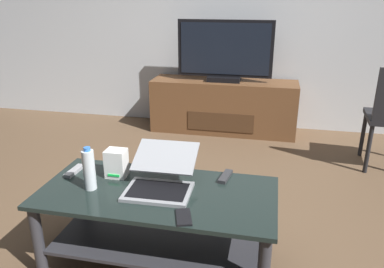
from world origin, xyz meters
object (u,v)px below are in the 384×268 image
object	(u,v)px
coffee_table	(158,213)
television	(225,52)
tv_remote	(74,171)
laptop	(161,177)
router_box	(116,163)
soundbar_remote	(225,176)
cell_phone	(184,217)
media_cabinet	(223,106)
water_bottle_near	(89,169)

from	to	relation	value
coffee_table	television	xyz separation A→B (m)	(0.05, 2.25, 0.56)
tv_remote	coffee_table	bearing A→B (deg)	-7.96
laptop	router_box	xyz separation A→B (m)	(-0.29, 0.07, 0.02)
coffee_table	router_box	bearing A→B (deg)	157.10
tv_remote	soundbar_remote	size ratio (longest dim) A/B	1.00
cell_phone	tv_remote	xyz separation A→B (m)	(-0.74, 0.33, 0.01)
router_box	laptop	bearing A→B (deg)	-13.85
router_box	tv_remote	distance (m)	0.28
router_box	media_cabinet	bearing A→B (deg)	81.34
coffee_table	media_cabinet	world-z (taller)	media_cabinet
coffee_table	laptop	distance (m)	0.21
tv_remote	television	bearing A→B (deg)	77.83
water_bottle_near	tv_remote	size ratio (longest dim) A/B	1.51
coffee_table	water_bottle_near	bearing A→B (deg)	-171.76
router_box	water_bottle_near	bearing A→B (deg)	-115.49
router_box	tv_remote	size ratio (longest dim) A/B	1.02
cell_phone	tv_remote	size ratio (longest dim) A/B	0.88
media_cabinet	router_box	bearing A→B (deg)	-98.66
media_cabinet	television	bearing A→B (deg)	-90.00
cell_phone	router_box	bearing A→B (deg)	126.64
router_box	tv_remote	bearing A→B (deg)	-178.18
media_cabinet	laptop	bearing A→B (deg)	-91.05
coffee_table	router_box	size ratio (longest dim) A/B	7.74
television	soundbar_remote	xyz separation A→B (m)	(0.29, -2.03, -0.41)
laptop	router_box	bearing A→B (deg)	166.15
media_cabinet	cell_phone	world-z (taller)	media_cabinet
media_cabinet	laptop	xyz separation A→B (m)	(-0.04, -2.23, 0.23)
media_cabinet	laptop	world-z (taller)	laptop
coffee_table	tv_remote	xyz separation A→B (m)	(-0.55, 0.11, 0.15)
laptop	router_box	world-z (taller)	laptop
media_cabinet	television	distance (m)	0.59
water_bottle_near	media_cabinet	bearing A→B (deg)	80.02
laptop	cell_phone	world-z (taller)	laptop
router_box	soundbar_remote	size ratio (longest dim) A/B	1.02
router_box	water_bottle_near	xyz separation A→B (m)	(-0.08, -0.17, 0.03)
media_cabinet	soundbar_remote	world-z (taller)	media_cabinet
coffee_table	laptop	world-z (taller)	laptop
media_cabinet	soundbar_remote	distance (m)	2.07
router_box	cell_phone	distance (m)	0.59
router_box	television	bearing A→B (deg)	81.25
water_bottle_near	tv_remote	bearing A→B (deg)	139.16
television	cell_phone	size ratio (longest dim) A/B	7.13
media_cabinet	water_bottle_near	bearing A→B (deg)	-99.98
laptop	cell_phone	size ratio (longest dim) A/B	3.09
television	water_bottle_near	distance (m)	2.36
media_cabinet	water_bottle_near	distance (m)	2.38
media_cabinet	television	size ratio (longest dim) A/B	1.57
media_cabinet	router_box	size ratio (longest dim) A/B	9.58
laptop	water_bottle_near	xyz separation A→B (m)	(-0.37, -0.10, 0.05)
tv_remote	laptop	bearing A→B (deg)	-3.08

